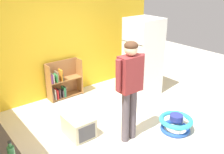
# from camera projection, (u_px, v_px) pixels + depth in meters

# --- Properties ---
(ground_plane) EXTENTS (12.00, 12.00, 0.00)m
(ground_plane) POSITION_uv_depth(u_px,v_px,m) (126.00, 139.00, 4.40)
(ground_plane) COLOR silver
(ground_plane) RESTS_ON ground
(back_wall) EXTENTS (5.20, 0.06, 2.70)m
(back_wall) POSITION_uv_depth(u_px,v_px,m) (58.00, 38.00, 5.59)
(back_wall) COLOR yellow
(back_wall) RESTS_ON ground
(refrigerator) EXTENTS (0.73, 0.68, 1.78)m
(refrigerator) POSITION_uv_depth(u_px,v_px,m) (143.00, 57.00, 5.79)
(refrigerator) COLOR white
(refrigerator) RESTS_ON ground
(bookshelf) EXTENTS (0.80, 0.28, 0.85)m
(bookshelf) POSITION_uv_depth(u_px,v_px,m) (62.00, 82.00, 5.77)
(bookshelf) COLOR #9B6836
(bookshelf) RESTS_ON ground
(standing_person) EXTENTS (0.57, 0.22, 1.72)m
(standing_person) POSITION_uv_depth(u_px,v_px,m) (130.00, 83.00, 4.01)
(standing_person) COLOR #554B52
(standing_person) RESTS_ON ground
(baby_walker) EXTENTS (0.60, 0.60, 0.32)m
(baby_walker) POSITION_uv_depth(u_px,v_px,m) (176.00, 123.00, 4.57)
(baby_walker) COLOR #2551B3
(baby_walker) RESTS_ON ground
(pet_carrier) EXTENTS (0.42, 0.55, 0.36)m
(pet_carrier) POSITION_uv_depth(u_px,v_px,m) (79.00, 126.00, 4.43)
(pet_carrier) COLOR beige
(pet_carrier) RESTS_ON ground
(green_glass_bottle) EXTENTS (0.07, 0.07, 0.25)m
(green_glass_bottle) POSITION_uv_depth(u_px,v_px,m) (11.00, 154.00, 2.50)
(green_glass_bottle) COLOR #33753D
(green_glass_bottle) RESTS_ON kitchen_counter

